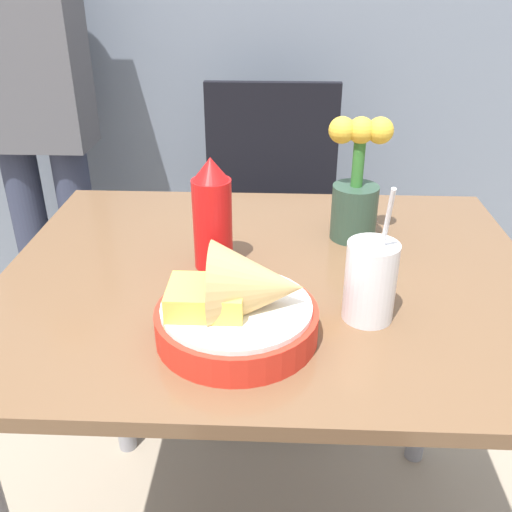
% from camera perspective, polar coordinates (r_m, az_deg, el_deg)
% --- Properties ---
extents(dining_table, '(0.94, 0.75, 0.76)m').
position_cam_1_polar(dining_table, '(1.07, 1.31, -7.57)').
color(dining_table, brown).
rests_on(dining_table, ground_plane).
extents(chair_far_window, '(0.40, 0.40, 0.93)m').
position_cam_1_polar(chair_far_window, '(1.75, 1.45, 4.03)').
color(chair_far_window, black).
rests_on(chair_far_window, ground_plane).
extents(food_basket, '(0.23, 0.23, 0.15)m').
position_cam_1_polar(food_basket, '(0.81, -1.36, -5.02)').
color(food_basket, red).
rests_on(food_basket, dining_table).
extents(ketchup_bottle, '(0.07, 0.07, 0.20)m').
position_cam_1_polar(ketchup_bottle, '(0.98, -4.39, 4.09)').
color(ketchup_bottle, red).
rests_on(ketchup_bottle, dining_table).
extents(drink_cup, '(0.08, 0.08, 0.22)m').
position_cam_1_polar(drink_cup, '(0.86, 11.33, -2.72)').
color(drink_cup, silver).
rests_on(drink_cup, dining_table).
extents(flower_vase, '(0.12, 0.09, 0.24)m').
position_cam_1_polar(flower_vase, '(1.10, 9.98, 6.69)').
color(flower_vase, '#2D4738').
rests_on(flower_vase, dining_table).
extents(person_standing, '(0.32, 0.18, 1.54)m').
position_cam_1_polar(person_standing, '(1.85, -21.42, 14.21)').
color(person_standing, '#2D3347').
rests_on(person_standing, ground_plane).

